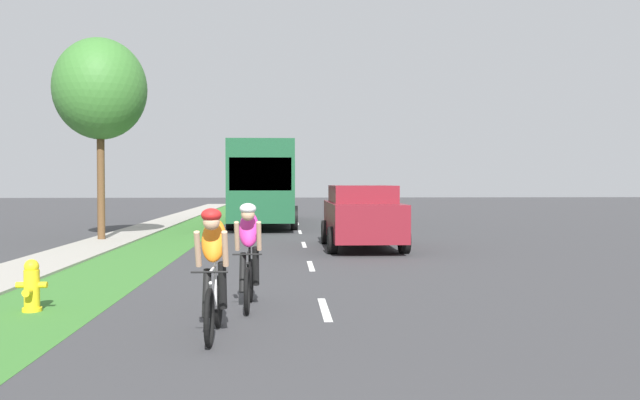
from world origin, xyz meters
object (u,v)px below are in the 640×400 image
cyclist_lead (214,271)px  bus_dark_green (265,180)px  cyclist_trailing (249,254)px  street_tree_near (100,90)px  suv_maroon (362,215)px  fire_hydrant_yellow (32,286)px

cyclist_lead → bus_dark_green: 21.84m
cyclist_trailing → street_tree_near: bearing=114.5°
cyclist_lead → suv_maroon: (3.07, 10.75, 0.14)m
cyclist_lead → bus_dark_green: bearing=90.0°
bus_dark_green → street_tree_near: street_tree_near is taller
suv_maroon → bus_dark_green: (-3.07, 11.06, 1.03)m
cyclist_lead → suv_maroon: suv_maroon is taller
cyclist_trailing → street_tree_near: street_tree_near is taller
fire_hydrant_yellow → cyclist_lead: 3.35m
fire_hydrant_yellow → bus_dark_green: bearing=82.0°
bus_dark_green → street_tree_near: 10.04m
fire_hydrant_yellow → bus_dark_green: bus_dark_green is taller
fire_hydrant_yellow → cyclist_trailing: size_ratio=0.44×
cyclist_lead → bus_dark_green: size_ratio=0.15×
cyclist_trailing → bus_dark_green: bus_dark_green is taller
cyclist_lead → suv_maroon: size_ratio=0.37×
bus_dark_green → cyclist_lead: bearing=-90.0°
cyclist_trailing → bus_dark_green: size_ratio=0.15×
cyclist_lead → suv_maroon: bearing=74.1°
cyclist_lead → cyclist_trailing: same height
cyclist_trailing → street_tree_near: (-5.34, 11.74, 4.03)m
cyclist_trailing → suv_maroon: suv_maroon is taller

